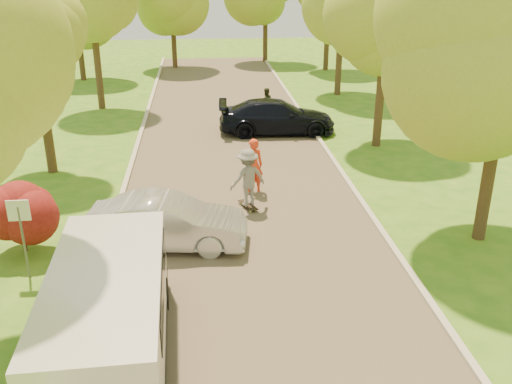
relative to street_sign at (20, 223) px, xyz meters
name	(u,v)px	position (x,y,z in m)	size (l,w,h in m)	color
ground	(271,364)	(5.80, -4.00, -1.56)	(100.00, 100.00, 0.00)	#306C19
road	(241,206)	(5.80, 4.00, -1.56)	(8.00, 60.00, 0.01)	#4C4438
curb_left	(118,209)	(1.75, 4.00, -1.50)	(0.18, 60.00, 0.12)	#B2AD9E
curb_right	(360,200)	(9.85, 4.00, -1.50)	(0.18, 60.00, 0.12)	#B2AD9E
street_sign	(20,223)	(0.00, 0.00, 0.00)	(0.55, 0.06, 2.17)	#59595E
red_shrub	(20,215)	(-0.50, 1.50, -0.47)	(1.70, 1.70, 1.95)	#382619
tree_l_midb	(41,51)	(-1.01, 8.00, 3.02)	(4.30, 4.20, 6.62)	#382619
tree_l_far	(95,3)	(-0.59, 18.00, 3.90)	(4.92, 4.80, 7.79)	#382619
tree_r_midb	(390,31)	(12.40, 10.00, 3.32)	(4.51, 4.40, 7.01)	#382619
minivan	(109,315)	(2.60, -3.55, -0.46)	(2.39, 5.68, 2.09)	white
silver_sedan	(167,223)	(3.50, 1.39, -0.82)	(1.57, 4.50, 1.48)	#BABABF
dark_sedan	(277,117)	(8.10, 12.35, -0.78)	(2.19, 5.38, 1.56)	black
longboard	(248,205)	(6.01, 3.81, -1.46)	(0.63, 1.01, 0.11)	black
skateboarder	(248,178)	(6.01, 3.81, -0.48)	(1.24, 0.71, 1.92)	slate
person_striped	(253,166)	(6.31, 5.22, -0.59)	(0.71, 0.47, 1.95)	red
person_olive	(266,103)	(7.92, 15.21, -0.80)	(0.74, 0.58, 1.52)	#2D341F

